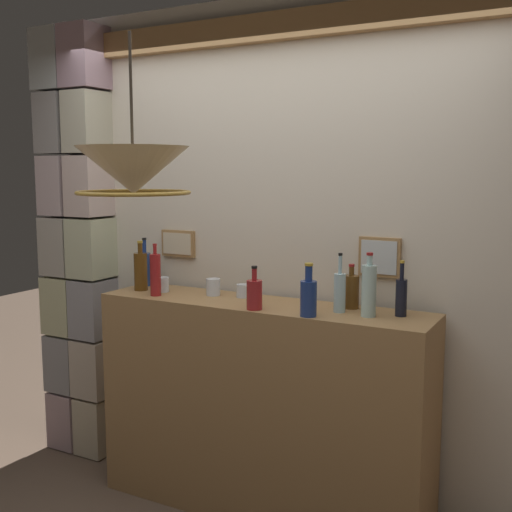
{
  "coord_description": "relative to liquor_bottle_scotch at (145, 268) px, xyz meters",
  "views": [
    {
      "loc": [
        1.49,
        -1.99,
        1.82
      ],
      "look_at": [
        0.0,
        0.77,
        1.39
      ],
      "focal_mm": 44.46,
      "sensor_mm": 36.0,
      "label": 1
    }
  ],
  "objects": [
    {
      "name": "panelled_rear_partition",
      "position": [
        0.83,
        0.17,
        0.19
      ],
      "size": [
        3.05,
        0.15,
        2.72
      ],
      "color": "beige",
      "rests_on": "ground"
    },
    {
      "name": "stone_pillar",
      "position": [
        -0.54,
        0.05,
        0.09
      ],
      "size": [
        0.46,
        0.29,
        2.65
      ],
      "color": "#B09398",
      "rests_on": "ground"
    },
    {
      "name": "bar_shelf_unit",
      "position": [
        0.83,
        -0.11,
        -0.67
      ],
      "size": [
        1.78,
        0.4,
        1.14
      ],
      "primitive_type": "cube",
      "color": "#9E7547",
      "rests_on": "ground"
    },
    {
      "name": "liquor_bottle_scotch",
      "position": [
        0.0,
        0.0,
        0.0
      ],
      "size": [
        0.07,
        0.07,
        0.28
      ],
      "color": "navy",
      "rests_on": "bar_shelf_unit"
    },
    {
      "name": "liquor_bottle_rum",
      "position": [
        0.87,
        -0.25,
        -0.03
      ],
      "size": [
        0.08,
        0.08,
        0.22
      ],
      "color": "maroon",
      "rests_on": "bar_shelf_unit"
    },
    {
      "name": "liquor_bottle_tequila",
      "position": [
        0.24,
        -0.21,
        0.01
      ],
      "size": [
        0.06,
        0.06,
        0.28
      ],
      "color": "maroon",
      "rests_on": "bar_shelf_unit"
    },
    {
      "name": "liquor_bottle_bourbon",
      "position": [
        1.26,
        -0.11,
        -0.0
      ],
      "size": [
        0.06,
        0.06,
        0.29
      ],
      "color": "#A6C8D0",
      "rests_on": "bar_shelf_unit"
    },
    {
      "name": "liquor_bottle_vermouth",
      "position": [
        0.07,
        -0.12,
        0.01
      ],
      "size": [
        0.07,
        0.07,
        0.28
      ],
      "color": "#5B3913",
      "rests_on": "bar_shelf_unit"
    },
    {
      "name": "liquor_bottle_gin",
      "position": [
        1.41,
        -0.13,
        0.02
      ],
      "size": [
        0.07,
        0.07,
        0.3
      ],
      "color": "#AED0CA",
      "rests_on": "bar_shelf_unit"
    },
    {
      "name": "liquor_bottle_sherry",
      "position": [
        1.28,
        -0.0,
        -0.02
      ],
      "size": [
        0.08,
        0.08,
        0.22
      ],
      "color": "brown",
      "rests_on": "bar_shelf_unit"
    },
    {
      "name": "liquor_bottle_amaro",
      "position": [
        1.16,
        -0.26,
        -0.01
      ],
      "size": [
        0.08,
        0.08,
        0.25
      ],
      "color": "navy",
      "rests_on": "bar_shelf_unit"
    },
    {
      "name": "liquor_bottle_brandy",
      "position": [
        1.54,
        -0.05,
        -0.01
      ],
      "size": [
        0.05,
        0.05,
        0.26
      ],
      "color": "black",
      "rests_on": "bar_shelf_unit"
    },
    {
      "name": "glass_tumbler_rocks",
      "position": [
        0.21,
        -0.1,
        -0.06
      ],
      "size": [
        0.07,
        0.07,
        0.08
      ],
      "color": "silver",
      "rests_on": "bar_shelf_unit"
    },
    {
      "name": "glass_tumbler_highball",
      "position": [
        0.51,
        -0.05,
        -0.06
      ],
      "size": [
        0.08,
        0.08,
        0.09
      ],
      "color": "silver",
      "rests_on": "bar_shelf_unit"
    },
    {
      "name": "glass_tumbler_shot",
      "position": [
        0.68,
        -0.02,
        -0.07
      ],
      "size": [
        0.07,
        0.07,
        0.07
      ],
      "color": "silver",
      "rests_on": "bar_shelf_unit"
    },
    {
      "name": "pendant_lamp",
      "position": [
        0.69,
        -0.93,
        0.57
      ],
      "size": [
        0.45,
        0.45,
        0.63
      ],
      "color": "beige"
    }
  ]
}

